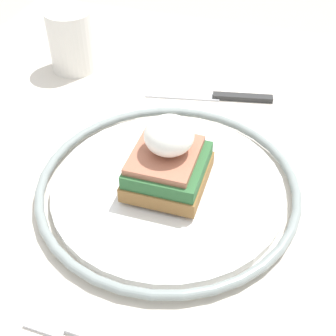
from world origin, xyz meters
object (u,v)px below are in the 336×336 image
at_px(cup, 71,40).
at_px(fork, 94,336).
at_px(sandwich, 168,160).
at_px(knife, 219,96).
at_px(plate, 168,187).

bearing_deg(cup, fork, -152.56).
height_order(sandwich, knife, sandwich).
height_order(plate, fork, plate).
distance_m(plate, cup, 0.30).
relative_size(sandwich, knife, 0.50).
distance_m(sandwich, knife, 0.20).
distance_m(knife, cup, 0.23).
xyz_separation_m(plate, cup, (0.21, 0.21, 0.04)).
relative_size(sandwich, cup, 0.98).
bearing_deg(fork, plate, -2.67).
xyz_separation_m(fork, cup, (0.39, 0.20, 0.04)).
relative_size(knife, cup, 1.96).
height_order(fork, knife, knife).
bearing_deg(fork, knife, -3.31).
relative_size(plate, fork, 2.07).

